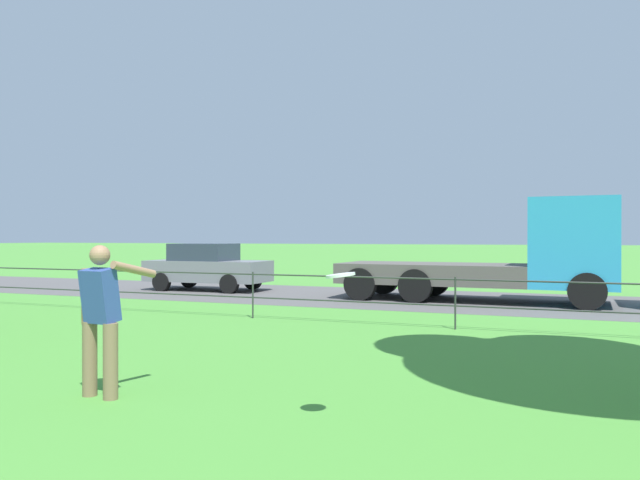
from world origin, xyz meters
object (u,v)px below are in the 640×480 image
Objects in this scene: frisbee at (340,275)px; car_grey_far_left at (207,267)px; flatbed_truck_center at (515,257)px; person_thrower at (101,315)px.

car_grey_far_left reaches higher than frisbee.
frisbee is 0.05× the size of flatbed_truck_center.
flatbed_truck_center is (0.48, 12.09, -0.19)m from frisbee.
frisbee is at bearing -53.00° from car_grey_far_left.
frisbee is 15.39m from car_grey_far_left.
person_thrower is at bearing -105.39° from flatbed_truck_center.
person_thrower is 2.87m from frisbee.
car_grey_far_left is (-9.26, 12.28, -0.63)m from frisbee.
car_grey_far_left is 9.75m from flatbed_truck_center.
frisbee is 0.08× the size of car_grey_far_left.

